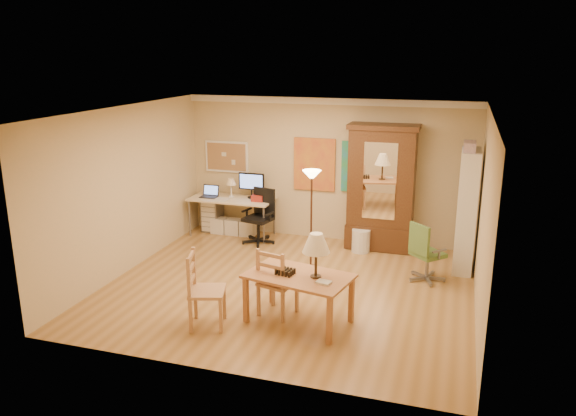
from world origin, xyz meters
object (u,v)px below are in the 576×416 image
(dining_table, at_px, (305,267))
(armoire, at_px, (381,196))
(computer_desk, at_px, (234,212))
(office_chair_black, at_px, (259,229))
(office_chair_green, at_px, (426,265))
(bookshelf, at_px, (466,211))

(dining_table, xyz_separation_m, armoire, (0.51, 3.30, 0.19))
(dining_table, relative_size, computer_desk, 0.91)
(office_chair_black, xyz_separation_m, armoire, (2.22, 0.38, 0.72))
(dining_table, xyz_separation_m, office_chair_green, (1.44, 1.95, -0.55))
(computer_desk, height_order, bookshelf, bookshelf)
(office_chair_green, bearing_deg, armoire, 124.65)
(dining_table, height_order, office_chair_black, dining_table)
(armoire, distance_m, bookshelf, 1.61)
(dining_table, relative_size, bookshelf, 0.74)
(office_chair_black, relative_size, bookshelf, 0.51)
(computer_desk, distance_m, armoire, 2.91)
(computer_desk, bearing_deg, office_chair_black, -25.50)
(computer_desk, xyz_separation_m, office_chair_green, (3.78, -1.26, -0.20))
(bookshelf, bearing_deg, computer_desk, 172.75)
(armoire, bearing_deg, office_chair_black, -170.16)
(office_chair_black, distance_m, bookshelf, 3.78)
(office_chair_black, height_order, office_chair_green, office_chair_black)
(office_chair_black, bearing_deg, bookshelf, -3.84)
(armoire, bearing_deg, computer_desk, -178.37)
(office_chair_black, xyz_separation_m, office_chair_green, (3.15, -0.96, -0.02))
(office_chair_black, distance_m, office_chair_green, 3.29)
(office_chair_green, distance_m, bookshelf, 1.17)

